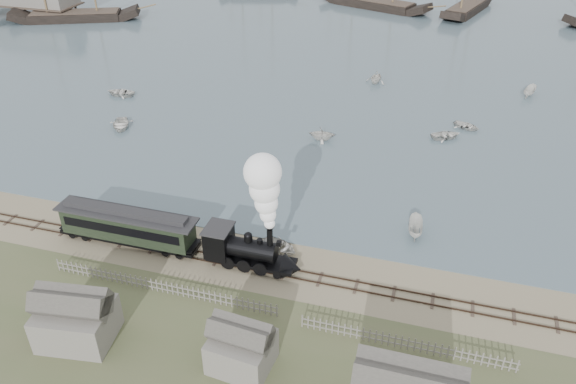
# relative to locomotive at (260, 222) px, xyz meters

# --- Properties ---
(ground) EXTENTS (600.00, 600.00, 0.00)m
(ground) POSITION_rel_locomotive_xyz_m (0.02, 2.00, -4.69)
(ground) COLOR tan
(ground) RESTS_ON ground
(rail_track) EXTENTS (120.00, 1.80, 0.16)m
(rail_track) POSITION_rel_locomotive_xyz_m (0.02, 0.00, -4.65)
(rail_track) COLOR #38281F
(rail_track) RESTS_ON ground
(picket_fence_west) EXTENTS (19.00, 0.10, 1.20)m
(picket_fence_west) POSITION_rel_locomotive_xyz_m (-6.48, -5.00, -4.69)
(picket_fence_west) COLOR gray
(picket_fence_west) RESTS_ON ground
(picket_fence_east) EXTENTS (15.00, 0.10, 1.20)m
(picket_fence_east) POSITION_rel_locomotive_xyz_m (12.52, -5.50, -4.69)
(picket_fence_east) COLOR gray
(picket_fence_east) RESTS_ON ground
(shed_left) EXTENTS (5.00, 4.00, 4.10)m
(shed_left) POSITION_rel_locomotive_xyz_m (-9.98, -11.00, -4.69)
(shed_left) COLOR gray
(shed_left) RESTS_ON ground
(shed_mid) EXTENTS (4.00, 3.50, 3.60)m
(shed_mid) POSITION_rel_locomotive_xyz_m (2.02, -10.00, -4.69)
(shed_mid) COLOR gray
(shed_mid) RESTS_ON ground
(locomotive) EXTENTS (8.18, 3.05, 10.19)m
(locomotive) POSITION_rel_locomotive_xyz_m (0.00, 0.00, 0.00)
(locomotive) COLOR black
(locomotive) RESTS_ON ground
(passenger_coach) EXTENTS (12.82, 2.47, 3.11)m
(passenger_coach) POSITION_rel_locomotive_xyz_m (-12.23, -0.00, -2.71)
(passenger_coach) COLOR black
(passenger_coach) RESTS_ON ground
(beached_dinghy) EXTENTS (3.66, 4.18, 0.72)m
(beached_dinghy) POSITION_rel_locomotive_xyz_m (0.73, 2.88, -4.33)
(beached_dinghy) COLOR silver
(beached_dinghy) RESTS_ON ground
(rowboat_0) EXTENTS (5.01, 4.47, 0.85)m
(rowboat_0) POSITION_rel_locomotive_xyz_m (-25.47, 20.75, -4.20)
(rowboat_0) COLOR silver
(rowboat_0) RESTS_ON harbor_water
(rowboat_1) EXTENTS (3.04, 3.42, 1.65)m
(rowboat_1) POSITION_rel_locomotive_xyz_m (-0.69, 24.54, -3.81)
(rowboat_1) COLOR silver
(rowboat_1) RESTS_ON harbor_water
(rowboat_2) EXTENTS (3.47, 1.55, 1.31)m
(rowboat_2) POSITION_rel_locomotive_xyz_m (11.78, 8.47, -3.98)
(rowboat_2) COLOR silver
(rowboat_2) RESTS_ON harbor_water
(rowboat_3) EXTENTS (3.57, 4.00, 0.68)m
(rowboat_3) POSITION_rel_locomotive_xyz_m (15.80, 32.68, -4.29)
(rowboat_3) COLOR silver
(rowboat_3) RESTS_ON harbor_water
(rowboat_5) EXTENTS (3.62, 2.42, 1.31)m
(rowboat_5) POSITION_rel_locomotive_xyz_m (23.92, 46.06, -3.97)
(rowboat_5) COLOR silver
(rowboat_5) RESTS_ON harbor_water
(rowboat_6) EXTENTS (2.95, 4.09, 0.84)m
(rowboat_6) POSITION_rel_locomotive_xyz_m (-31.07, 30.13, -4.21)
(rowboat_6) COLOR silver
(rowboat_6) RESTS_ON harbor_water
(rowboat_7) EXTENTS (3.84, 3.49, 1.76)m
(rowboat_7) POSITION_rel_locomotive_xyz_m (2.57, 45.00, -3.75)
(rowboat_7) COLOR silver
(rowboat_7) RESTS_ON harbor_water
(rowboat_8) EXTENTS (4.10, 4.48, 0.76)m
(rowboat_8) POSITION_rel_locomotive_xyz_m (13.48, 29.22, -4.25)
(rowboat_8) COLOR silver
(rowboat_8) RESTS_ON harbor_water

